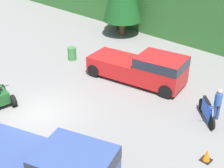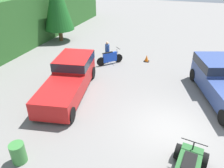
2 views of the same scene
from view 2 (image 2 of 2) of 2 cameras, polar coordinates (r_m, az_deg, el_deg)
ground_plane at (r=10.98m, az=14.88°, el=-11.41°), size 80.00×80.00×0.00m
tree_mid_right at (r=22.27m, az=-14.23°, el=20.23°), size 2.82×2.82×6.41m
pickup_truck_red at (r=13.34m, az=-10.96°, el=2.02°), size 6.05×3.12×1.86m
pickup_truck_second at (r=14.22m, az=26.61°, el=1.03°), size 5.97×3.75×1.86m
dirt_bike at (r=16.93m, az=-0.56°, el=6.81°), size 1.63×1.59×1.20m
quad_atv at (r=8.95m, az=19.25°, el=-19.59°), size 2.19×1.52×1.20m
rider_person at (r=17.16m, az=-1.25°, el=8.59°), size 0.47×0.47×1.67m
traffic_cone at (r=17.69m, az=9.02°, el=6.61°), size 0.42×0.42×0.55m
steel_barrel at (r=9.70m, az=-23.33°, el=-16.21°), size 0.58×0.58×0.88m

